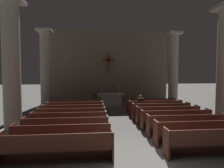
% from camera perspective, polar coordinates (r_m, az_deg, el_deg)
% --- Properties ---
extents(ground_plane, '(80.00, 80.00, 0.00)m').
position_cam_1_polar(ground_plane, '(6.57, 8.11, -21.08)').
color(ground_plane, '#66635E').
extents(pew_left_row_1, '(3.39, 0.50, 0.95)m').
position_cam_1_polar(pew_left_row_1, '(6.27, -15.96, -17.65)').
color(pew_left_row_1, '#4C2319').
rests_on(pew_left_row_1, ground).
extents(pew_left_row_2, '(3.39, 0.50, 0.95)m').
position_cam_1_polar(pew_left_row_2, '(7.22, -14.48, -14.79)').
color(pew_left_row_2, '#4C2319').
rests_on(pew_left_row_2, ground).
extents(pew_left_row_3, '(3.39, 0.50, 0.95)m').
position_cam_1_polar(pew_left_row_3, '(8.18, -13.38, -12.59)').
color(pew_left_row_3, '#4C2319').
rests_on(pew_left_row_3, ground).
extents(pew_left_row_4, '(3.39, 0.50, 0.95)m').
position_cam_1_polar(pew_left_row_4, '(9.15, -12.52, -10.85)').
color(pew_left_row_4, '#4C2319').
rests_on(pew_left_row_4, ground).
extents(pew_left_row_5, '(3.39, 0.50, 0.95)m').
position_cam_1_polar(pew_left_row_5, '(10.14, -11.83, -9.45)').
color(pew_left_row_5, '#4C2319').
rests_on(pew_left_row_5, ground).
extents(pew_left_row_6, '(3.39, 0.50, 0.95)m').
position_cam_1_polar(pew_left_row_6, '(11.12, -11.27, -8.29)').
color(pew_left_row_6, '#4C2319').
rests_on(pew_left_row_6, ground).
extents(pew_left_row_7, '(3.39, 0.50, 0.95)m').
position_cam_1_polar(pew_left_row_7, '(12.12, -10.80, -7.33)').
color(pew_left_row_7, '#4C2319').
rests_on(pew_left_row_7, ground).
extents(pew_left_row_8, '(3.39, 0.50, 0.95)m').
position_cam_1_polar(pew_left_row_8, '(13.11, -10.41, -6.51)').
color(pew_left_row_8, '#4C2319').
rests_on(pew_left_row_8, ground).
extents(pew_right_row_1, '(3.39, 0.50, 0.95)m').
position_cam_1_polar(pew_right_row_1, '(7.35, 28.40, -14.76)').
color(pew_right_row_1, '#4C2319').
rests_on(pew_right_row_1, ground).
extents(pew_right_row_2, '(3.39, 0.50, 0.95)m').
position_cam_1_polar(pew_right_row_2, '(8.17, 24.30, -12.82)').
color(pew_right_row_2, '#4C2319').
rests_on(pew_right_row_2, ground).
extents(pew_right_row_3, '(3.39, 0.50, 0.95)m').
position_cam_1_polar(pew_right_row_3, '(9.03, 21.01, -11.20)').
color(pew_right_row_3, '#4C2319').
rests_on(pew_right_row_3, ground).
extents(pew_right_row_4, '(3.39, 0.50, 0.95)m').
position_cam_1_polar(pew_right_row_4, '(9.92, 18.34, -9.83)').
color(pew_right_row_4, '#4C2319').
rests_on(pew_right_row_4, ground).
extents(pew_right_row_5, '(3.39, 0.50, 0.95)m').
position_cam_1_polar(pew_right_row_5, '(10.83, 16.12, -8.68)').
color(pew_right_row_5, '#4C2319').
rests_on(pew_right_row_5, ground).
extents(pew_right_row_6, '(3.39, 0.50, 0.95)m').
position_cam_1_polar(pew_right_row_6, '(11.76, 14.26, -7.70)').
color(pew_right_row_6, '#4C2319').
rests_on(pew_right_row_6, ground).
extents(pew_right_row_7, '(3.39, 0.50, 0.95)m').
position_cam_1_polar(pew_right_row_7, '(12.71, 12.69, -6.85)').
color(pew_right_row_7, '#4C2319').
rests_on(pew_right_row_7, ground).
extents(pew_right_row_8, '(3.39, 0.50, 0.95)m').
position_cam_1_polar(pew_right_row_8, '(13.66, 11.33, -6.12)').
color(pew_right_row_8, '#4C2319').
rests_on(pew_right_row_8, ground).
extents(column_left_nearest, '(1.11, 1.11, 5.91)m').
position_cam_1_polar(column_left_nearest, '(9.51, -27.54, 3.95)').
color(column_left_nearest, '#ADA89E').
rests_on(column_left_nearest, ground).
extents(column_left_second, '(1.11, 1.11, 5.91)m').
position_cam_1_polar(column_left_second, '(15.30, -19.08, 3.78)').
color(column_left_second, '#ADA89E').
rests_on(column_left_second, ground).
extents(column_right_second, '(1.11, 1.11, 5.91)m').
position_cam_1_polar(column_right_second, '(16.22, 17.64, 3.77)').
color(column_right_second, '#ADA89E').
rests_on(column_right_second, ground).
extents(altar, '(2.20, 0.90, 1.01)m').
position_cam_1_polar(altar, '(15.93, -0.45, -4.50)').
color(altar, '#BCB7AD').
rests_on(altar, ground).
extents(candlestick_left, '(0.16, 0.16, 0.77)m').
position_cam_1_polar(candlestick_left, '(15.80, -2.98, -1.91)').
color(candlestick_left, '#B79338').
rests_on(candlestick_left, altar).
extents(candlestick_right, '(0.16, 0.16, 0.77)m').
position_cam_1_polar(candlestick_right, '(15.93, 2.06, -1.86)').
color(candlestick_right, '#B79338').
rests_on(candlestick_right, altar).
extents(apse_with_cross, '(11.13, 0.46, 6.56)m').
position_cam_1_polar(apse_with_cross, '(17.99, -1.11, 5.17)').
color(apse_with_cross, '#706656').
rests_on(apse_with_cross, ground).
extents(lectern, '(0.44, 0.36, 1.15)m').
position_cam_1_polar(lectern, '(14.68, -5.07, -5.13)').
color(lectern, '#4C2319').
rests_on(lectern, ground).
extents(lone_worshipper, '(0.32, 0.43, 1.32)m').
position_cam_1_polar(lone_worshipper, '(12.43, 8.32, -6.02)').
color(lone_worshipper, '#26262B').
rests_on(lone_worshipper, ground).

